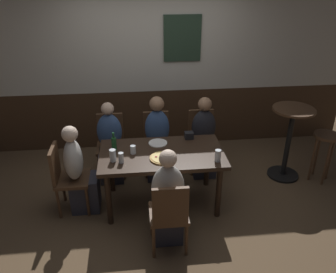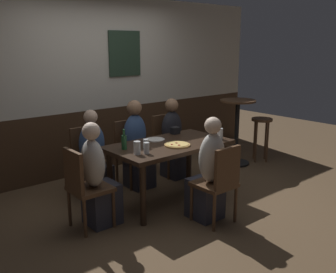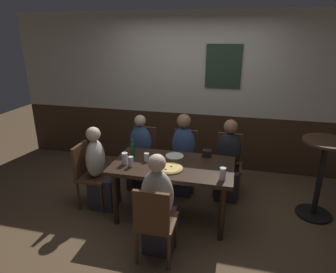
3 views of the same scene
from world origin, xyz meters
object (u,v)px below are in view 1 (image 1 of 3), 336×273
object	(u,v)px
person_right_far	(204,143)
bar_stool	(325,144)
person_head_west	(80,176)
plate_white_large	(158,143)
chair_left_far	(111,141)
pizza	(163,158)
person_left_far	(111,148)
pint_glass_stout	(133,150)
chair_head_west	(66,175)
chair_mid_near	(169,213)
person_mid_far	(158,144)
beer_glass_tall	(113,156)
condiment_caddy	(189,135)
beer_glass_half	(121,158)
beer_bottle_green	(114,143)
chair_right_far	(201,137)
chair_mid_far	(157,139)
tumbler_water	(218,156)
side_bar_table	(289,138)
dining_table	(162,159)
person_mid_near	(168,204)

from	to	relation	value
person_right_far	bar_stool	size ratio (longest dim) A/B	1.60
person_head_west	plate_white_large	bearing A→B (deg)	13.47
chair_left_far	pizza	bearing A→B (deg)	-55.90
person_left_far	person_right_far	distance (m)	1.31
chair_left_far	person_left_far	bearing A→B (deg)	-90.00
pint_glass_stout	person_left_far	bearing A→B (deg)	116.00
chair_left_far	chair_head_west	bearing A→B (deg)	-121.44
chair_mid_near	person_mid_far	distance (m)	1.49
beer_glass_tall	pint_glass_stout	bearing A→B (deg)	33.11
person_mid_far	plate_white_large	size ratio (longest dim) A/B	5.04
person_head_west	condiment_caddy	world-z (taller)	person_head_west
condiment_caddy	beer_glass_half	bearing A→B (deg)	-149.50
person_left_far	plate_white_large	xyz separation A→B (m)	(0.63, -0.43, 0.28)
pizza	beer_bottle_green	world-z (taller)	beer_bottle_green
pizza	condiment_caddy	distance (m)	0.61
chair_mid_near	chair_right_far	xyz separation A→B (m)	(0.66, 1.65, 0.00)
chair_mid_near	person_left_far	distance (m)	1.63
chair_left_far	pint_glass_stout	distance (m)	0.92
chair_mid_far	condiment_caddy	size ratio (longest dim) A/B	8.00
chair_mid_far	tumbler_water	world-z (taller)	same
chair_head_west	side_bar_table	xyz separation A→B (m)	(2.97, 0.44, 0.12)
bar_stool	side_bar_table	bearing A→B (deg)	161.57
chair_mid_near	bar_stool	world-z (taller)	chair_mid_near
chair_head_west	side_bar_table	distance (m)	3.00
plate_white_large	chair_right_far	bearing A→B (deg)	41.00
chair_mid_near	chair_left_far	xyz separation A→B (m)	(-0.66, 1.65, 0.00)
chair_left_far	pizza	xyz separation A→B (m)	(0.66, -0.97, 0.26)
chair_mid_near	pint_glass_stout	size ratio (longest dim) A/B	8.43
dining_table	bar_stool	distance (m)	2.27
tumbler_water	beer_glass_tall	world-z (taller)	beer_glass_tall
person_left_far	beer_glass_tall	world-z (taller)	person_left_far
pint_glass_stout	chair_left_far	bearing A→B (deg)	111.28
person_mid_far	beer_glass_tall	distance (m)	1.03
tumbler_water	side_bar_table	world-z (taller)	side_bar_table
chair_right_far	tumbler_water	world-z (taller)	same
tumbler_water	pint_glass_stout	size ratio (longest dim) A/B	1.34
side_bar_table	pizza	bearing A→B (deg)	-161.86
chair_right_far	pint_glass_stout	xyz separation A→B (m)	(-1.00, -0.81, 0.29)
chair_head_west	beer_glass_half	xyz separation A→B (m)	(0.68, -0.18, 0.30)
person_left_far	beer_glass_half	xyz separation A→B (m)	(0.18, -0.84, 0.32)
chair_head_west	pint_glass_stout	xyz separation A→B (m)	(0.82, 0.02, 0.29)
person_mid_far	plate_white_large	distance (m)	0.50
person_head_west	pizza	distance (m)	1.05
person_mid_near	person_right_far	xyz separation A→B (m)	(0.66, 1.33, -0.00)
person_head_west	person_right_far	size ratio (longest dim) A/B	0.99
side_bar_table	bar_stool	xyz separation A→B (m)	(0.45, -0.15, -0.05)
chair_right_far	beer_glass_half	size ratio (longest dim) A/B	7.05
person_head_west	beer_glass_tall	xyz separation A→B (m)	(0.43, -0.14, 0.33)
chair_mid_near	tumbler_water	xyz separation A→B (m)	(0.62, 0.56, 0.31)
person_left_far	plate_white_large	bearing A→B (deg)	-34.39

